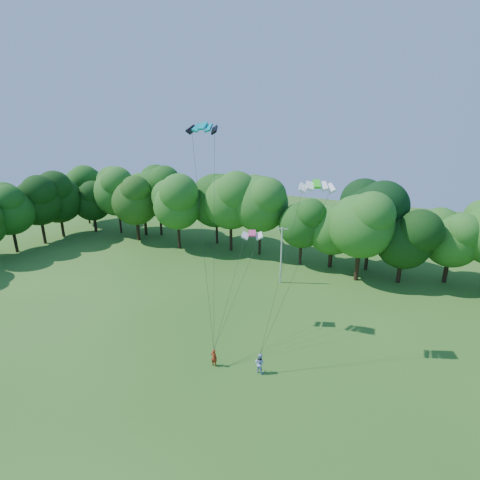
% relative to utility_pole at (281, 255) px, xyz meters
% --- Properties ---
extents(ground, '(160.00, 160.00, 0.00)m').
position_rel_utility_pole_xyz_m(ground, '(1.87, -28.48, -3.85)').
color(ground, '#215316').
rests_on(ground, ground).
extents(utility_pole, '(1.46, 0.44, 7.44)m').
position_rel_utility_pole_xyz_m(utility_pole, '(0.00, 0.00, 0.00)').
color(utility_pole, beige).
rests_on(utility_pole, ground).
extents(kite_flyer_left, '(0.60, 0.39, 1.62)m').
position_rel_utility_pole_xyz_m(kite_flyer_left, '(0.50, -18.33, -3.04)').
color(kite_flyer_left, '#A22C15').
rests_on(kite_flyer_left, ground).
extents(kite_flyer_right, '(0.99, 0.83, 1.80)m').
position_rel_utility_pole_xyz_m(kite_flyer_right, '(4.38, -17.43, -2.94)').
color(kite_flyer_right, '#A9BAEA').
rests_on(kite_flyer_right, ground).
extents(kite_teal, '(2.80, 1.50, 0.68)m').
position_rel_utility_pole_xyz_m(kite_teal, '(-3.29, -12.68, 15.85)').
color(kite_teal, '#059AA2').
rests_on(kite_teal, ground).
extents(kite_green, '(3.04, 2.20, 0.57)m').
position_rel_utility_pole_xyz_m(kite_green, '(7.02, -12.59, 11.58)').
color(kite_green, '#2FDB20').
rests_on(kite_green, ground).
extents(kite_pink, '(2.26, 1.67, 0.45)m').
position_rel_utility_pole_xyz_m(kite_pink, '(0.50, -10.38, 5.90)').
color(kite_pink, '#D53B73').
rests_on(kite_pink, ground).
extents(tree_back_west, '(8.39, 8.39, 12.20)m').
position_rel_utility_pole_xyz_m(tree_back_west, '(-27.73, 5.60, 3.77)').
color(tree_back_west, '#382516').
rests_on(tree_back_west, ground).
extents(tree_back_center, '(9.74, 9.74, 14.17)m').
position_rel_utility_pole_xyz_m(tree_back_center, '(9.34, 9.15, 5.01)').
color(tree_back_center, '#332814').
rests_on(tree_back_center, ground).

